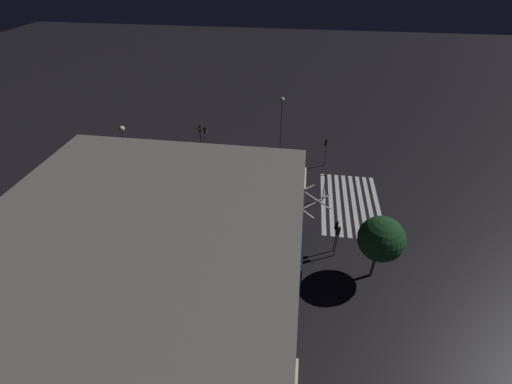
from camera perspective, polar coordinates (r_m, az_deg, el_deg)
The scene contains 15 objects.
ground_plane at distance 41.88m, azimuth 0.00°, elevation -0.58°, with size 200.00×200.00×0.00m, color black.
road_markings at distance 42.00m, azimuth 10.28°, elevation -1.14°, with size 18.01×23.70×0.01m.
traffic_light_median_north at distance 42.62m, azimuth -10.97°, elevation 3.30°, with size 0.36×0.39×3.34m.
traffic_light_median_south at distance 40.14m, azimuth 9.12°, elevation 1.94°, with size 0.36×3.09×3.74m.
traffic_light_nw_cross at distance 36.17m, azimuth -15.30°, elevation -3.98°, with size 0.36×0.39×3.50m.
traffic_light_ne_main at distance 49.37m, azimuth -9.32°, elevation 9.50°, with size 0.39×0.36×4.59m.
traffic_light_sw_main at distance 33.54m, azimuth 13.42°, elevation -7.00°, with size 0.39×0.36×3.73m.
traffic_light_se_cross at distance 47.12m, azimuth 11.54°, elevation 7.37°, with size 0.36×0.39×4.07m.
traffic_light_ne_cross at distance 49.57m, azimuth -8.49°, elevation 9.42°, with size 0.36×0.39×4.29m.
traffic_light_sw_cross at distance 33.86m, azimuth 13.17°, elevation -6.21°, with size 0.36×0.39×3.88m.
street_lamp_east at distance 43.71m, azimuth -21.03°, elevation 8.16°, with size 0.64×0.64×7.96m.
street_lamp_west at distance 48.73m, azimuth 4.34°, elevation 13.33°, with size 0.60×0.60×8.15m.
street_tree_near at distance 31.27m, azimuth 20.12°, elevation -7.36°, with size 3.99×3.99×6.66m.
waiting_car at distance 41.92m, azimuth -15.60°, elevation -1.08°, with size 1.75×4.59×1.26m.
pedestrian_railing at distance 33.11m, azimuth 0.00°, elevation -11.32°, with size 1.26×8.59×1.05m.
Camera 1 is at (-33.19, -4.70, 25.11)m, focal length 24.00 mm.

